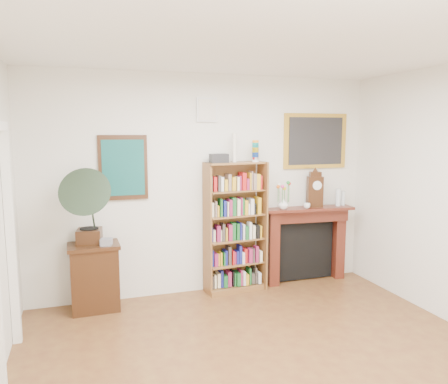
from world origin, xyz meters
name	(u,v)px	position (x,y,z in m)	size (l,w,h in m)	color
room	(298,224)	(0.00, 0.00, 1.40)	(4.51, 5.01, 2.81)	#5A2F1B
door_casing	(1,228)	(-2.21, 1.20, 1.26)	(0.08, 1.02, 2.17)	white
teal_poster	(123,168)	(-1.05, 2.48, 1.65)	(0.58, 0.04, 0.78)	black
small_picture	(207,110)	(0.00, 2.48, 2.35)	(0.26, 0.04, 0.30)	white
gilt_painting	(315,141)	(1.55, 2.48, 1.95)	(0.95, 0.04, 0.75)	gold
bookshelf	(236,220)	(0.34, 2.34, 0.95)	(0.81, 0.35, 1.95)	brown
side_cabinet	(95,277)	(-1.44, 2.27, 0.39)	(0.58, 0.42, 0.79)	black
fireplace	(306,238)	(1.40, 2.41, 0.61)	(1.27, 0.39, 1.05)	#471910
gramophone	(88,202)	(-1.47, 2.18, 1.30)	(0.64, 0.76, 0.90)	black
cd_stack	(106,242)	(-1.29, 2.17, 0.83)	(0.12, 0.12, 0.08)	#A3A2AE
mantel_clock	(315,190)	(1.49, 2.36, 1.29)	(0.23, 0.16, 0.48)	black
flower_vase	(283,204)	(1.01, 2.33, 1.12)	(0.13, 0.13, 0.14)	white
teacup	(307,206)	(1.34, 2.29, 1.09)	(0.09, 0.09, 0.07)	white
bottle_left	(338,197)	(1.85, 2.33, 1.17)	(0.07, 0.07, 0.24)	silver
bottle_right	(343,198)	(1.94, 2.35, 1.15)	(0.06, 0.06, 0.20)	silver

